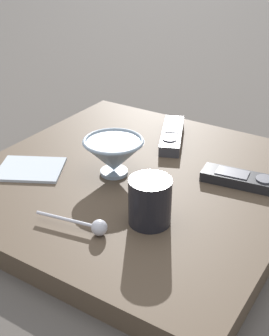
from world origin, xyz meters
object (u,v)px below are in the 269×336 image
at_px(teaspoon, 94,226).
at_px(folded_napkin, 31,169).
at_px(tv_remote_far, 172,135).
at_px(coffee_mug, 150,201).
at_px(tv_remote_near, 242,179).
at_px(cereal_bowl, 114,155).

distance_m(teaspoon, folded_napkin, 0.27).
bearing_deg(tv_remote_far, folded_napkin, -31.52).
xyz_separation_m(coffee_mug, teaspoon, (0.08, -0.06, -0.03)).
xyz_separation_m(coffee_mug, tv_remote_far, (-0.33, -0.13, -0.03)).
height_order(teaspoon, tv_remote_far, same).
xyz_separation_m(tv_remote_near, tv_remote_far, (-0.11, -0.22, 0.00)).
height_order(coffee_mug, folded_napkin, coffee_mug).
xyz_separation_m(teaspoon, tv_remote_far, (-0.41, -0.07, -0.00)).
bearing_deg(tv_remote_far, tv_remote_near, 63.20).
xyz_separation_m(coffee_mug, folded_napkin, (-0.03, -0.32, -0.04)).
bearing_deg(folded_napkin, coffee_mug, 84.99).
bearing_deg(coffee_mug, tv_remote_far, -158.17).
distance_m(cereal_bowl, coffee_mug, 0.19).
height_order(tv_remote_far, folded_napkin, tv_remote_far).
relative_size(cereal_bowl, tv_remote_near, 0.76).
distance_m(coffee_mug, tv_remote_far, 0.35).
distance_m(teaspoon, tv_remote_far, 0.41).
relative_size(teaspoon, folded_napkin, 0.80).
relative_size(teaspoon, tv_remote_far, 0.69).
relative_size(coffee_mug, teaspoon, 0.63).
relative_size(coffee_mug, tv_remote_near, 0.51).
bearing_deg(teaspoon, cereal_bowl, -154.58).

